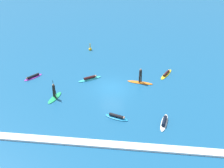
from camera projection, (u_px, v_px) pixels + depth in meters
ground_plane at (112, 88)px, 35.19m from camera, size 120.00×120.00×0.00m
surfer_on_teal_board at (90, 78)px, 36.90m from camera, size 2.80×2.26×0.42m
surfer_on_purple_board at (33, 77)px, 37.30m from camera, size 2.04×2.45×0.36m
surfer_on_white_board at (164, 122)px, 29.17m from camera, size 1.10×2.97×0.44m
surfer_on_blue_board at (117, 117)px, 29.88m from camera, size 2.51×1.42×0.42m
surfer_on_green_board at (54, 95)px, 32.99m from camera, size 1.29×2.67×2.30m
surfer_on_orange_board at (140, 79)px, 35.98m from camera, size 3.14×1.12×1.88m
surfer_on_yellow_board at (166, 74)px, 38.01m from camera, size 1.82×3.13×0.36m
marker_buoy at (90, 49)px, 44.86m from camera, size 0.47×0.47×1.17m
wave_crest at (99, 144)px, 26.47m from camera, size 21.57×0.90×0.18m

